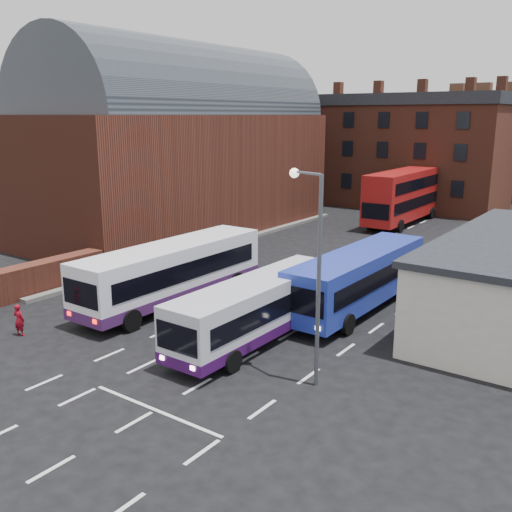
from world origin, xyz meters
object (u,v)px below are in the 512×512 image
Objects in this scene: bus_blue at (359,276)px; bus_white_inbound at (257,305)px; street_lamp at (314,259)px; bus_red_double at (403,196)px; pedestrian_red at (19,320)px; bus_white_outbound at (173,269)px.

bus_white_inbound is at bearing 75.38° from bus_blue.
street_lamp is (4.13, -2.27, 3.23)m from bus_white_inbound.
pedestrian_red is (-3.78, -37.19, -1.89)m from bus_red_double.
bus_white_outbound is 29.59m from bus_red_double.
pedestrian_red is at bearing -107.93° from bus_white_outbound.
street_lamp is at bearing 105.55° from bus_red_double.
bus_red_double is 1.54× the size of street_lamp.
bus_white_inbound is (6.83, -1.68, -0.26)m from bus_white_outbound.
bus_red_double reaches higher than bus_white_outbound.
bus_blue is (8.64, 4.94, -0.10)m from bus_white_outbound.
street_lamp reaches higher than pedestrian_red.
bus_white_inbound is 1.28× the size of street_lamp.
bus_white_inbound is 5.71m from street_lamp.
street_lamp is at bearing -179.13° from pedestrian_red.
bus_red_double reaches higher than bus_blue.
bus_white_outbound is 0.96× the size of bus_red_double.
bus_white_outbound reaches higher than bus_white_inbound.
bus_blue reaches higher than pedestrian_red.
bus_white_outbound is 1.48× the size of street_lamp.
bus_white_inbound reaches higher than pedestrian_red.
street_lamp reaches higher than bus_blue.
street_lamp is 14.58m from pedestrian_red.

